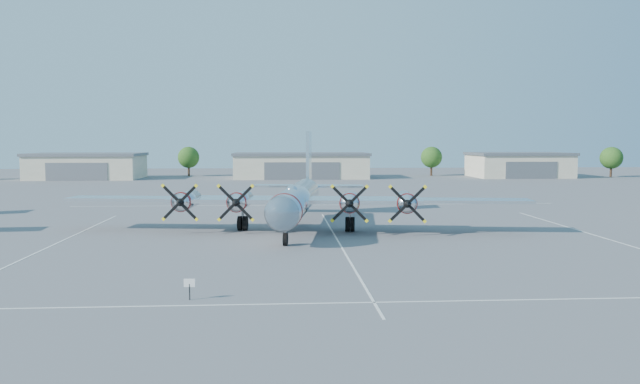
{
  "coord_description": "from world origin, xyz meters",
  "views": [
    {
      "loc": [
        -4.66,
        -52.02,
        7.99
      ],
      "look_at": [
        -0.85,
        5.89,
        3.2
      ],
      "focal_mm": 35.0,
      "sensor_mm": 36.0,
      "label": 1
    }
  ],
  "objects": [
    {
      "name": "main_bomber_b29",
      "position": [
        -2.96,
        4.49,
        0.0
      ],
      "size": [
        43.93,
        32.88,
        8.99
      ],
      "primitive_type": null,
      "rotation": [
        0.0,
        0.0,
        -0.13
      ],
      "color": "silver",
      "rests_on": "ground"
    },
    {
      "name": "ground",
      "position": [
        0.0,
        0.0,
        0.0
      ],
      "size": [
        260.0,
        260.0,
        0.0
      ],
      "primitive_type": "plane",
      "color": "#545457",
      "rests_on": "ground"
    },
    {
      "name": "hangar_center",
      "position": [
        0.0,
        81.96,
        2.71
      ],
      "size": [
        28.6,
        14.6,
        5.4
      ],
      "color": "#C1B89A",
      "rests_on": "ground"
    },
    {
      "name": "tree_far_east",
      "position": [
        68.0,
        80.0,
        4.22
      ],
      "size": [
        4.8,
        4.8,
        6.64
      ],
      "color": "#382619",
      "rests_on": "ground"
    },
    {
      "name": "info_placard",
      "position": [
        -9.18,
        -20.89,
        0.76
      ],
      "size": [
        0.57,
        0.08,
        1.08
      ],
      "rotation": [
        0.0,
        0.0,
        -0.06
      ],
      "color": "black",
      "rests_on": "ground"
    },
    {
      "name": "hangar_west",
      "position": [
        -45.0,
        81.96,
        2.71
      ],
      "size": [
        22.6,
        14.6,
        5.4
      ],
      "color": "#C1B89A",
      "rests_on": "ground"
    },
    {
      "name": "parking_lines",
      "position": [
        0.0,
        -1.75,
        0.01
      ],
      "size": [
        60.0,
        50.08,
        0.01
      ],
      "color": "silver",
      "rests_on": "ground"
    },
    {
      "name": "tree_east",
      "position": [
        30.0,
        88.0,
        4.22
      ],
      "size": [
        4.8,
        4.8,
        6.64
      ],
      "color": "#382619",
      "rests_on": "ground"
    },
    {
      "name": "tree_west",
      "position": [
        -25.0,
        90.0,
        4.22
      ],
      "size": [
        4.8,
        4.8,
        6.64
      ],
      "color": "#382619",
      "rests_on": "ground"
    },
    {
      "name": "hangar_east",
      "position": [
        48.0,
        81.96,
        2.71
      ],
      "size": [
        20.6,
        14.6,
        5.4
      ],
      "color": "#C1B89A",
      "rests_on": "ground"
    }
  ]
}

